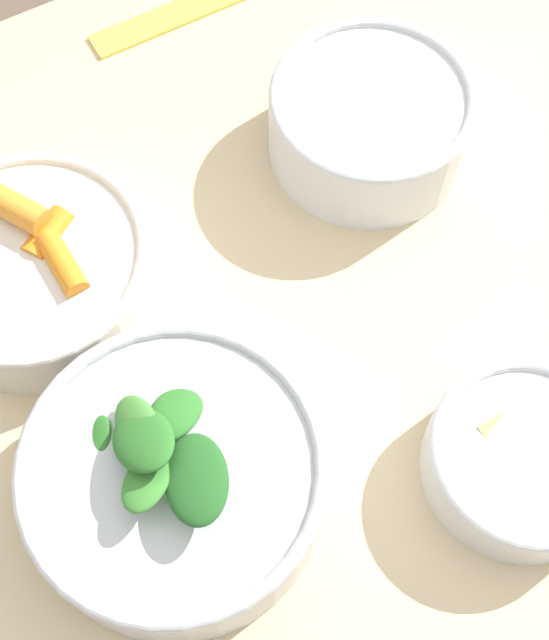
# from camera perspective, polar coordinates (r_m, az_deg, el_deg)

# --- Properties ---
(ground_plane) EXTENTS (10.00, 10.00, 0.00)m
(ground_plane) POSITION_cam_1_polar(r_m,az_deg,el_deg) (1.38, 3.26, -15.04)
(ground_plane) COLOR brown
(dining_table) EXTENTS (1.05, 0.87, 0.76)m
(dining_table) POSITION_cam_1_polar(r_m,az_deg,el_deg) (0.76, 5.71, -6.14)
(dining_table) COLOR beige
(dining_table) RESTS_ON ground_plane
(bowl_carrots) EXTENTS (0.17, 0.17, 0.07)m
(bowl_carrots) POSITION_cam_1_polar(r_m,az_deg,el_deg) (0.67, -15.16, 3.28)
(bowl_carrots) COLOR silver
(bowl_carrots) RESTS_ON dining_table
(bowl_greens) EXTENTS (0.20, 0.20, 0.10)m
(bowl_greens) POSITION_cam_1_polar(r_m,az_deg,el_deg) (0.58, -6.41, -9.94)
(bowl_greens) COLOR silver
(bowl_greens) RESTS_ON dining_table
(bowl_beans_hotdog) EXTENTS (0.16, 0.16, 0.07)m
(bowl_beans_hotdog) POSITION_cam_1_polar(r_m,az_deg,el_deg) (0.72, 6.13, 12.42)
(bowl_beans_hotdog) COLOR silver
(bowl_beans_hotdog) RESTS_ON dining_table
(bowl_cookies) EXTENTS (0.13, 0.13, 0.05)m
(bowl_cookies) POSITION_cam_1_polar(r_m,az_deg,el_deg) (0.61, 15.67, -8.53)
(bowl_cookies) COLOR silver
(bowl_cookies) RESTS_ON dining_table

